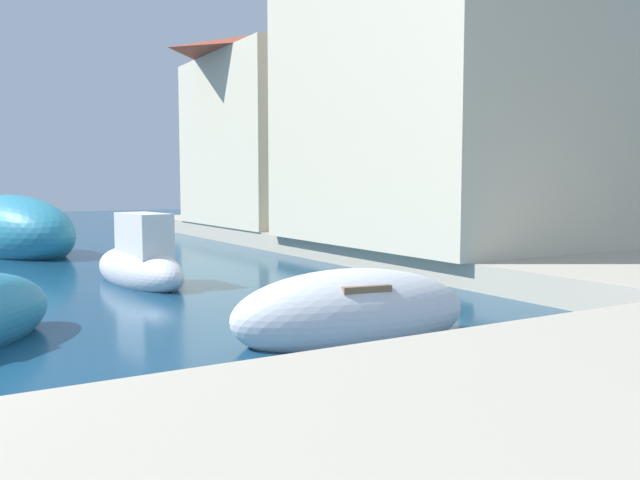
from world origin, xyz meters
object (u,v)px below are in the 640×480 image
object	(u,v)px
moored_boat_7	(10,232)
waterfront_building_annex	(294,125)
moored_boat_3	(351,314)
waterfront_building_main	(455,62)
moored_boat_6	(140,264)

from	to	relation	value
moored_boat_7	waterfront_building_annex	size ratio (longest dim) A/B	0.87
moored_boat_3	waterfront_building_main	xyz separation A→B (m)	(6.92, 5.90, 4.60)
moored_boat_3	moored_boat_7	size ratio (longest dim) A/B	0.52
moored_boat_7	waterfront_building_main	bearing A→B (deg)	-145.96
moored_boat_6	moored_boat_7	bearing A→B (deg)	4.01
moored_boat_3	waterfront_building_main	distance (m)	10.19
moored_boat_6	moored_boat_7	distance (m)	7.62
moored_boat_3	waterfront_building_annex	size ratio (longest dim) A/B	0.45
moored_boat_3	moored_boat_7	distance (m)	13.63
moored_boat_6	waterfront_building_main	distance (m)	9.11
moored_boat_7	waterfront_building_annex	world-z (taller)	waterfront_building_annex
moored_boat_3	waterfront_building_annex	world-z (taller)	waterfront_building_annex
moored_boat_7	waterfront_building_main	size ratio (longest dim) A/B	0.72
waterfront_building_main	moored_boat_6	bearing A→B (deg)	179.72
moored_boat_3	moored_boat_6	distance (m)	6.02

